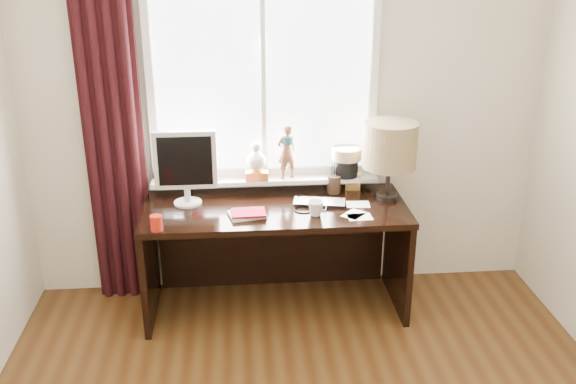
{
  "coord_description": "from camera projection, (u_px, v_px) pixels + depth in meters",
  "views": [
    {
      "loc": [
        -0.34,
        -2.16,
        2.37
      ],
      "look_at": [
        -0.05,
        1.25,
        1.0
      ],
      "focal_mm": 40.0,
      "sensor_mm": 36.0,
      "label": 1
    }
  ],
  "objects": [
    {
      "name": "wall_back",
      "position": [
        286.0,
        108.0,
        4.27
      ],
      "size": [
        3.5,
        0.0,
        2.6
      ],
      "primitive_type": "cube",
      "rotation": [
        1.57,
        0.0,
        0.0
      ],
      "color": "#C0B796",
      "rests_on": "ground"
    },
    {
      "name": "laptop",
      "position": [
        320.0,
        202.0,
        4.15
      ],
      "size": [
        0.37,
        0.27,
        0.03
      ],
      "primitive_type": "imported",
      "rotation": [
        0.0,
        0.0,
        -0.19
      ],
      "color": "silver",
      "rests_on": "desk"
    },
    {
      "name": "mug",
      "position": [
        316.0,
        208.0,
        3.98
      ],
      "size": [
        0.13,
        0.13,
        0.1
      ],
      "primitive_type": "imported",
      "rotation": [
        0.0,
        0.0,
        0.45
      ],
      "color": "white",
      "rests_on": "desk"
    },
    {
      "name": "red_cup",
      "position": [
        156.0,
        223.0,
        3.77
      ],
      "size": [
        0.07,
        0.07,
        0.1
      ],
      "primitive_type": "cylinder",
      "color": "#9D190A",
      "rests_on": "desk"
    },
    {
      "name": "window",
      "position": [
        266.0,
        110.0,
        4.21
      ],
      "size": [
        1.52,
        0.21,
        1.4
      ],
      "color": "white",
      "rests_on": "ground"
    },
    {
      "name": "curtain",
      "position": [
        114.0,
        144.0,
        4.16
      ],
      "size": [
        0.38,
        0.09,
        2.25
      ],
      "color": "black",
      "rests_on": "floor"
    },
    {
      "name": "desk",
      "position": [
        275.0,
        234.0,
        4.3
      ],
      "size": [
        1.7,
        0.7,
        0.75
      ],
      "color": "black",
      "rests_on": "floor"
    },
    {
      "name": "monitor",
      "position": [
        185.0,
        163.0,
        4.06
      ],
      "size": [
        0.4,
        0.18,
        0.49
      ],
      "color": "beige",
      "rests_on": "desk"
    },
    {
      "name": "notebook_stack",
      "position": [
        247.0,
        214.0,
        3.98
      ],
      "size": [
        0.25,
        0.2,
        0.03
      ],
      "color": "beige",
      "rests_on": "desk"
    },
    {
      "name": "brush_holder",
      "position": [
        334.0,
        184.0,
        4.33
      ],
      "size": [
        0.09,
        0.09,
        0.25
      ],
      "color": "black",
      "rests_on": "desk"
    },
    {
      "name": "icon_frame",
      "position": [
        353.0,
        182.0,
        4.36
      ],
      "size": [
        0.1,
        0.04,
        0.13
      ],
      "color": "gold",
      "rests_on": "desk"
    },
    {
      "name": "table_lamp",
      "position": [
        390.0,
        146.0,
        4.12
      ],
      "size": [
        0.35,
        0.35,
        0.52
      ],
      "color": "black",
      "rests_on": "desk"
    },
    {
      "name": "loose_papers",
      "position": [
        357.0,
        212.0,
        4.04
      ],
      "size": [
        0.22,
        0.32,
        0.0
      ],
      "color": "white",
      "rests_on": "desk"
    },
    {
      "name": "desk_cables",
      "position": [
        305.0,
        203.0,
        4.16
      ],
      "size": [
        0.23,
        0.35,
        0.01
      ],
      "color": "black",
      "rests_on": "desk"
    }
  ]
}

